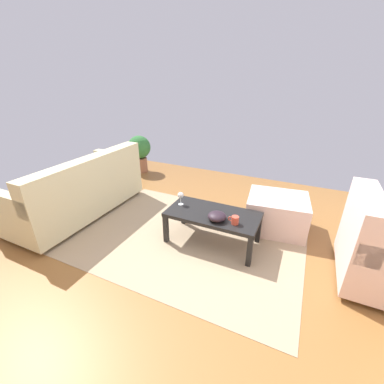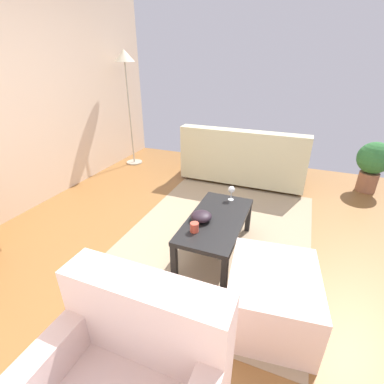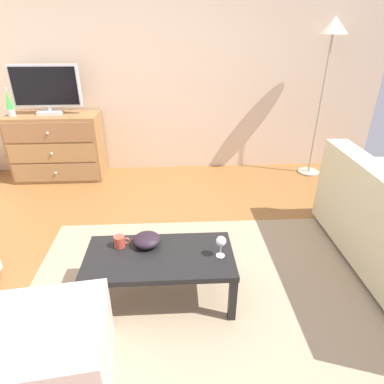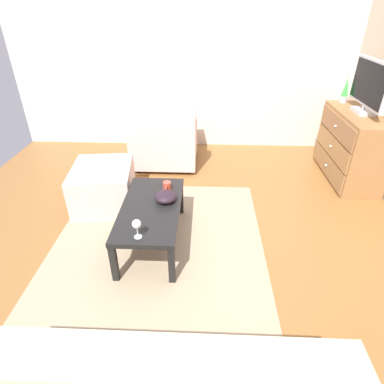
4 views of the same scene
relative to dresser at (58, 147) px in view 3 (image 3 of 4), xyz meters
name	(u,v)px [view 3 (image 3 of 4)]	position (x,y,z in m)	size (l,w,h in m)	color
ground_plane	(173,276)	(1.43, -1.96, -0.43)	(5.43, 5.02, 0.05)	brown
wall_accent_rear	(169,63)	(1.43, 0.31, 0.94)	(5.43, 0.12, 2.70)	beige
area_rug	(200,290)	(1.63, -2.16, -0.40)	(2.60, 1.90, 0.01)	#9E896C
dresser	(58,147)	(0.00, 0.00, 0.00)	(1.08, 0.49, 0.82)	olive
tv	(46,88)	(-0.01, 0.02, 0.71)	(0.79, 0.18, 0.57)	silver
lava_lamp	(9,103)	(-0.44, -0.04, 0.55)	(0.09, 0.09, 0.33)	#B7B7BC
coffee_table	(160,261)	(1.35, -2.21, -0.07)	(1.02, 0.51, 0.38)	black
wine_glass	(221,242)	(1.76, -2.24, 0.09)	(0.07, 0.07, 0.16)	silver
mug	(120,241)	(1.07, -2.10, 0.02)	(0.11, 0.08, 0.08)	#BB4533
bowl_decorative	(147,240)	(1.26, -2.09, 0.02)	(0.20, 0.20, 0.09)	black
ottoman	(42,355)	(0.73, -2.82, -0.19)	(0.70, 0.60, 0.43)	beige
standing_lamp	(331,42)	(3.26, -0.05, 1.19)	(0.32, 0.32, 1.87)	#A59E8C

